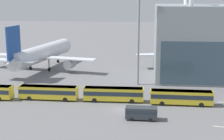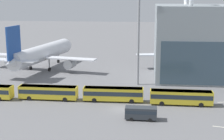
{
  "view_description": "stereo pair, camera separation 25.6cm",
  "coord_description": "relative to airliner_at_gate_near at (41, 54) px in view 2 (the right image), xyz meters",
  "views": [
    {
      "loc": [
        4.44,
        -65.52,
        22.81
      ],
      "look_at": [
        -3.7,
        18.32,
        4.0
      ],
      "focal_mm": 55.0,
      "sensor_mm": 36.0,
      "label": 1
    },
    {
      "loc": [
        4.69,
        -65.49,
        22.81
      ],
      "look_at": [
        -3.7,
        18.32,
        4.0
      ],
      "focal_mm": 55.0,
      "sensor_mm": 36.0,
      "label": 2
    }
  ],
  "objects": [
    {
      "name": "ground_plane",
      "position": [
        27.02,
        -34.09,
        -5.04
      ],
      "size": [
        440.0,
        440.0,
        0.0
      ],
      "primitive_type": "plane",
      "color": "slate"
    },
    {
      "name": "airliner_at_gate_near",
      "position": [
        0.0,
        0.0,
        0.0
      ],
      "size": [
        35.63,
        37.35,
        14.61
      ],
      "rotation": [
        0.0,
        0.0,
        1.37
      ],
      "color": "silver",
      "rests_on": "ground_plane"
    },
    {
      "name": "airliner_at_gate_far",
      "position": [
        48.91,
        8.88,
        0.13
      ],
      "size": [
        40.7,
        38.17,
        13.77
      ],
      "rotation": [
        0.0,
        0.0,
        1.75
      ],
      "color": "silver",
      "rests_on": "ground_plane"
    },
    {
      "name": "shuttle_bus_1",
      "position": [
        10.6,
        -29.09,
        -3.23
      ],
      "size": [
        12.93,
        2.74,
        3.07
      ],
      "rotation": [
        0.0,
        0.0,
        -0.02
      ],
      "color": "gold",
      "rests_on": "ground_plane"
    },
    {
      "name": "shuttle_bus_2",
      "position": [
        24.92,
        -29.0,
        -3.23
      ],
      "size": [
        12.92,
        2.71,
        3.07
      ],
      "rotation": [
        0.0,
        0.0,
        0.01
      ],
      "color": "gold",
      "rests_on": "ground_plane"
    },
    {
      "name": "shuttle_bus_3",
      "position": [
        39.24,
        -29.92,
        -3.23
      ],
      "size": [
        12.93,
        2.73,
        3.07
      ],
      "rotation": [
        0.0,
        0.0,
        -0.01
      ],
      "color": "gold",
      "rests_on": "ground_plane"
    },
    {
      "name": "service_van_foreground",
      "position": [
        31.06,
        -39.41,
        -3.62
      ],
      "size": [
        5.87,
        2.33,
        2.42
      ],
      "rotation": [
        0.0,
        0.0,
        -0.02
      ],
      "color": "#2D3338",
      "rests_on": "ground_plane"
    },
    {
      "name": "floodlight_mast",
      "position": [
        29.79,
        -14.34,
        12.13
      ],
      "size": [
        2.82,
        2.82,
        24.88
      ],
      "color": "gray",
      "rests_on": "ground_plane"
    },
    {
      "name": "lane_stripe_1",
      "position": [
        11.18,
        -26.05,
        -5.04
      ],
      "size": [
        8.9,
        0.72,
        0.01
      ],
      "primitive_type": "cube",
      "rotation": [
        0.0,
        0.0,
        -0.05
      ],
      "color": "silver",
      "rests_on": "ground_plane"
    }
  ]
}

